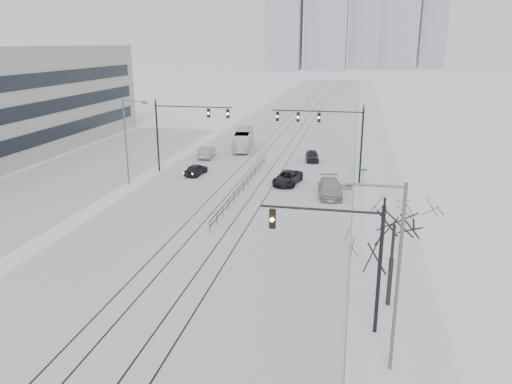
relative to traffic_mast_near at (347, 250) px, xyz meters
name	(u,v)px	position (x,y,z in m)	size (l,w,h in m)	color
ground	(96,377)	(-10.79, -6.00, -4.56)	(500.00, 500.00, 0.00)	white
road	(286,138)	(-10.79, 54.00, -4.55)	(22.00, 260.00, 0.02)	silver
sidewalk_east	(373,141)	(2.71, 54.00, -4.48)	(5.00, 260.00, 0.16)	silver
curb	(357,140)	(0.26, 54.00, -4.50)	(0.10, 260.00, 0.12)	gray
parking_strip	(89,169)	(-30.79, 29.00, -4.55)	(14.00, 60.00, 0.03)	silver
tram_rails	(262,168)	(-10.79, 34.00, -4.54)	(5.30, 180.00, 0.01)	black
skyline	(352,11)	(-5.77, 267.63, 26.08)	(96.00, 48.00, 72.00)	#989CA7
traffic_mast_near	(347,250)	(0.00, 0.00, 0.00)	(6.10, 0.37, 7.00)	black
traffic_mast_ne	(330,129)	(-2.64, 29.00, 1.20)	(9.60, 0.37, 8.00)	black
traffic_mast_nw	(182,125)	(-19.31, 30.00, 1.01)	(9.10, 0.37, 8.00)	black
street_light_east	(392,267)	(1.91, -3.00, 0.65)	(2.73, 0.25, 9.00)	#595B60
street_light_west	(128,136)	(-22.99, 24.00, 0.65)	(2.73, 0.25, 9.00)	#595B60
bare_tree	(394,233)	(2.41, 3.00, -0.07)	(4.40, 4.40, 6.10)	black
median_fence	(244,186)	(-10.79, 24.00, -4.04)	(0.06, 24.00, 1.00)	black
street_sign	(363,177)	(1.01, 26.00, -2.96)	(0.70, 0.06, 2.40)	#595B60
sedan_sb_inner	(196,169)	(-17.48, 29.13, -3.91)	(1.53, 3.81, 1.30)	black
sedan_sb_outer	(207,152)	(-18.92, 37.93, -3.80)	(1.60, 4.60, 1.52)	gray
sedan_nb_front	(288,178)	(-6.77, 27.38, -3.88)	(2.28, 4.94, 1.37)	black
sedan_nb_right	(330,188)	(-2.11, 24.06, -3.77)	(2.22, 5.45, 1.58)	#9B9FA2
sedan_nb_far	(312,156)	(-5.22, 38.75, -3.89)	(1.60, 3.96, 1.35)	black
box_truck	(243,140)	(-15.47, 44.32, -3.22)	(2.25, 9.61, 2.68)	white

